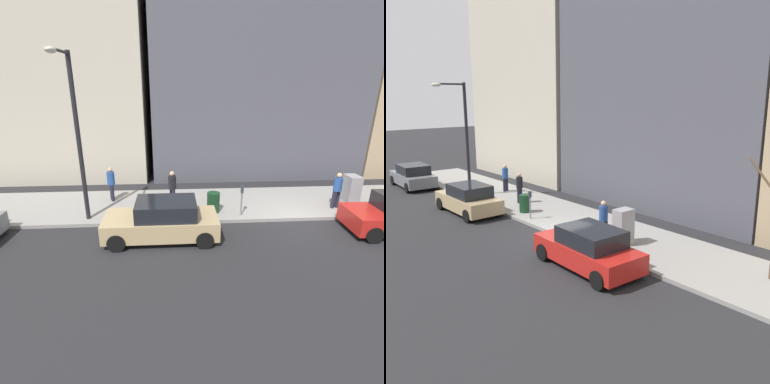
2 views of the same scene
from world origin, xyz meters
TOP-DOWN VIEW (x-y plane):
  - ground_plane at (0.00, 0.00)m, footprint 120.00×120.00m
  - sidewalk at (2.00, 0.00)m, footprint 4.00×36.00m
  - parked_car_red at (-1.18, -3.64)m, footprint 2.05×4.26m
  - parked_car_tan at (-1.10, 5.72)m, footprint 1.94×4.21m
  - parked_car_grey at (-1.04, 13.82)m, footprint 2.06×4.26m
  - parking_meter at (0.45, 2.40)m, footprint 0.14×0.10m
  - utility_box at (1.30, -2.95)m, footprint 0.83×0.61m
  - streetlamp at (0.28, 8.91)m, footprint 1.97×0.32m
  - trash_bin at (0.90, 3.55)m, footprint 0.56×0.56m
  - pedestrian_near_meter at (1.01, -2.10)m, footprint 0.36×0.39m
  - pedestrian_midblock at (1.76, 5.34)m, footprint 0.38×0.36m
  - pedestrian_far_corner at (2.62, 8.28)m, footprint 0.38×0.36m
  - office_block_center at (11.81, 0.11)m, footprint 12.61×12.61m
  - office_tower_right at (10.91, 12.24)m, footprint 10.82×10.82m

SIDE VIEW (x-z plane):
  - ground_plane at x=0.00m, z-range 0.00..0.00m
  - sidewalk at x=2.00m, z-range 0.00..0.15m
  - trash_bin at x=0.90m, z-range 0.15..1.05m
  - parked_car_red at x=-1.18m, z-range -0.02..1.50m
  - parked_car_tan at x=-1.10m, z-range -0.02..1.50m
  - parked_car_grey at x=-1.04m, z-range -0.02..1.50m
  - utility_box at x=1.30m, z-range 0.13..1.56m
  - parking_meter at x=0.45m, z-range 0.30..1.65m
  - pedestrian_near_meter at x=1.01m, z-range 0.26..1.92m
  - pedestrian_midblock at x=1.76m, z-range 0.26..1.92m
  - pedestrian_far_corner at x=2.62m, z-range 0.26..1.92m
  - streetlamp at x=0.28m, z-range 0.77..7.27m
  - office_block_center at x=11.81m, z-range 0.00..17.14m
  - office_tower_right at x=10.91m, z-range 0.00..17.74m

